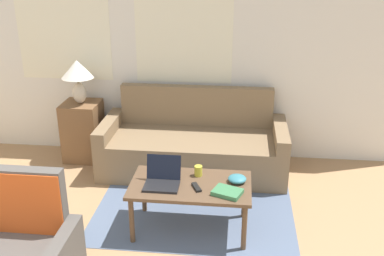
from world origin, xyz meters
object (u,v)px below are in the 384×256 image
at_px(table_lamp, 78,74).
at_px(cup_navy, 198,171).
at_px(couch, 194,147).
at_px(snack_bowl, 237,179).
at_px(coffee_table, 191,189).
at_px(book_red, 227,192).
at_px(tv_remote, 196,187).
at_px(laptop, 162,179).

bearing_deg(table_lamp, cup_navy, -38.43).
distance_m(couch, snack_bowl, 1.25).
height_order(couch, table_lamp, table_lamp).
bearing_deg(snack_bowl, coffee_table, -169.28).
height_order(coffee_table, snack_bowl, snack_bowl).
relative_size(book_red, tv_remote, 1.78).
height_order(table_lamp, laptop, table_lamp).
xyz_separation_m(couch, snack_bowl, (0.50, -1.12, 0.22)).
xyz_separation_m(table_lamp, tv_remote, (1.48, -1.40, -0.57)).
bearing_deg(table_lamp, laptop, -49.01).
bearing_deg(couch, snack_bowl, -66.11).
relative_size(coffee_table, book_red, 3.78).
xyz_separation_m(coffee_table, cup_navy, (0.05, 0.16, 0.10)).
relative_size(table_lamp, book_red, 1.81).
distance_m(snack_bowl, book_red, 0.23).
relative_size(coffee_table, snack_bowl, 6.54).
bearing_deg(cup_navy, book_red, -47.68).
relative_size(snack_bowl, tv_remote, 1.03).
bearing_deg(cup_navy, tv_remote, -88.33).
bearing_deg(cup_navy, snack_bowl, -13.14).
bearing_deg(couch, table_lamp, 174.43).
distance_m(coffee_table, cup_navy, 0.19).
xyz_separation_m(couch, table_lamp, (-1.33, 0.13, 0.78)).
distance_m(couch, tv_remote, 1.30).
relative_size(couch, table_lamp, 4.07).
height_order(couch, snack_bowl, couch).
xyz_separation_m(table_lamp, laptop, (1.19, -1.36, -0.53)).
bearing_deg(couch, cup_navy, -81.78).
height_order(couch, cup_navy, couch).
bearing_deg(laptop, book_red, -10.51).
relative_size(couch, cup_navy, 21.56).
bearing_deg(tv_remote, coffee_table, 128.88).
bearing_deg(laptop, tv_remote, -6.98).
height_order(cup_navy, book_red, cup_navy).
xyz_separation_m(cup_navy, book_red, (0.27, -0.30, -0.03)).
bearing_deg(coffee_table, tv_remote, -51.12).
relative_size(coffee_table, tv_remote, 6.75).
xyz_separation_m(cup_navy, tv_remote, (0.01, -0.23, -0.04)).
relative_size(couch, snack_bowl, 12.73).
height_order(snack_bowl, book_red, snack_bowl).
bearing_deg(snack_bowl, laptop, -170.07).
distance_m(snack_bowl, tv_remote, 0.37).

